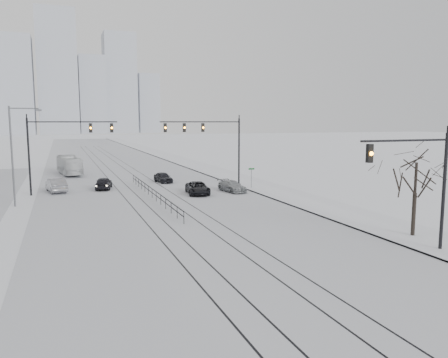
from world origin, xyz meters
TOP-DOWN VIEW (x-y plane):
  - ground at (0.00, 0.00)m, footprint 500.00×500.00m
  - road at (0.00, 60.00)m, footprint 22.00×260.00m
  - sidewalk_east at (13.50, 60.00)m, footprint 5.00×260.00m
  - curb at (11.05, 60.00)m, footprint 0.10×260.00m
  - tram_rails at (-0.00, 40.00)m, footprint 5.30×180.00m
  - skyline at (5.02, 273.63)m, footprint 96.00×48.00m
  - traffic_mast_near at (10.79, 6.00)m, footprint 6.10×0.37m
  - traffic_mast_ne at (8.15, 34.99)m, footprint 9.60×0.37m
  - traffic_mast_nw at (-8.52, 36.00)m, footprint 9.10×0.37m
  - street_light_west at (-12.20, 30.00)m, footprint 2.73×0.25m
  - bare_tree at (13.20, 9.00)m, footprint 4.40×4.40m
  - median_fence at (0.00, 30.00)m, footprint 0.06×24.00m
  - street_sign at (11.80, 32.00)m, footprint 0.70×0.06m
  - sedan_sb_inner at (-4.01, 37.60)m, footprint 2.43×4.33m
  - sedan_sb_outer at (-9.04, 37.44)m, footprint 2.43×4.85m
  - sedan_nb_front at (4.96, 30.60)m, footprint 2.78×4.93m
  - sedan_nb_right at (8.96, 30.80)m, footprint 2.41×4.42m
  - sedan_nb_far at (3.55, 40.74)m, footprint 2.00×3.93m
  - box_truck at (-7.34, 53.72)m, footprint 3.50×9.89m

SIDE VIEW (x-z plane):
  - ground at x=0.00m, z-range 0.00..0.00m
  - road at x=0.00m, z-range 0.00..0.02m
  - tram_rails at x=0.00m, z-range 0.02..0.03m
  - curb at x=11.05m, z-range 0.00..0.12m
  - sidewalk_east at x=13.50m, z-range 0.00..0.16m
  - median_fence at x=0.00m, z-range 0.03..1.03m
  - sedan_nb_right at x=8.96m, z-range 0.00..1.22m
  - sedan_nb_far at x=3.55m, z-range 0.00..1.28m
  - sedan_nb_front at x=4.96m, z-range 0.00..1.30m
  - sedan_sb_inner at x=-4.01m, z-range 0.00..1.39m
  - sedan_sb_outer at x=-9.04m, z-range 0.00..1.53m
  - box_truck at x=-7.34m, z-range 0.00..2.70m
  - street_sign at x=11.80m, z-range 0.41..2.81m
  - bare_tree at x=13.20m, z-range 1.44..7.54m
  - traffic_mast_near at x=10.79m, z-range 1.06..8.06m
  - street_light_west at x=-12.20m, z-range 0.71..9.71m
  - traffic_mast_nw at x=-8.52m, z-range 1.57..9.57m
  - traffic_mast_ne at x=8.15m, z-range 1.76..9.76m
  - skyline at x=5.02m, z-range -5.35..66.65m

